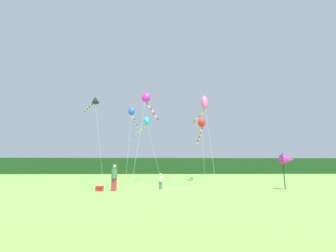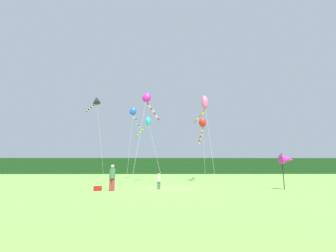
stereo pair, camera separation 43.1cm
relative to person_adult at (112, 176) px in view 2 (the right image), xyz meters
The scene contains 12 objects.
ground_plane 4.32m from the person_adult, 27.01° to the left, with size 120.00×120.00×0.00m, color #6B9E42.
distant_treeline 47.08m from the person_adult, 85.42° to the left, with size 108.00×3.28×4.02m, color #193D19.
person_adult is the anchor object (origin of this frame).
person_child 3.28m from the person_adult, 22.63° to the left, with size 0.24×0.24×1.09m.
cooler_box 1.26m from the person_adult, 168.45° to the left, with size 0.45×0.37×0.30m, color red.
banner_flag_pole 12.09m from the person_adult, ahead, with size 0.90×0.70×2.50m.
kite_cyan 21.85m from the person_adult, 88.19° to the left, with size 4.71×9.30×9.40m.
kite_blue 20.34m from the person_adult, 93.57° to the left, with size 1.06×8.07×10.27m.
kite_magenta 13.50m from the person_adult, 82.15° to the left, with size 2.39×8.31×10.02m.
kite_black 19.93m from the person_adult, 110.70° to the left, with size 4.16×4.38×11.35m.
kite_red 17.58m from the person_adult, 59.99° to the left, with size 1.13×8.58×7.80m.
kite_rainbow 14.67m from the person_adult, 51.68° to the left, with size 1.15×7.85×9.52m.
Camera 2 is at (-0.35, -17.87, 1.45)m, focal length 25.53 mm.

